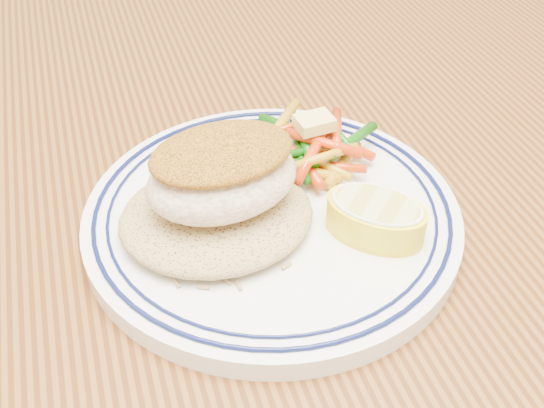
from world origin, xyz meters
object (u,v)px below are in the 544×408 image
Objects in this scene: plate at (272,216)px; rice_pilaf at (216,212)px; vegetable_pile at (311,149)px; fish_fillet at (222,173)px; lemon_wedge at (376,217)px; dining_table at (222,337)px.

rice_pilaf is at bearing -172.44° from plate.
plate is at bearing -136.16° from vegetable_pile.
fish_fillet is at bearing -149.40° from vegetable_pile.
fish_fillet is at bearing 8.86° from rice_pilaf.
vegetable_pile is 1.30× the size of lemon_wedge.
rice_pilaf reaches higher than dining_table.
plate is 0.06m from fish_fillet.
rice_pilaf is at bearing -150.68° from vegetable_pile.
lemon_wedge is at bearing -22.55° from fish_fillet.
rice_pilaf is 0.10m from lemon_wedge.
fish_fillet is (0.01, 0.00, 0.15)m from dining_table.
fish_fillet is 0.09m from vegetable_pile.
dining_table is 0.12m from rice_pilaf.
plate is 0.04m from rice_pilaf.
lemon_wedge is (0.09, -0.04, -0.03)m from fish_fillet.
plate is at bearing 7.35° from fish_fillet.
rice_pilaf is (0.00, -0.00, 0.12)m from dining_table.
dining_table is 0.15m from fish_fillet.
rice_pilaf is 1.15× the size of vegetable_pile.
vegetable_pile reaches higher than lemon_wedge.
lemon_wedge is (0.06, -0.04, 0.02)m from plate.
vegetable_pile is at bearing 30.60° from fish_fillet.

